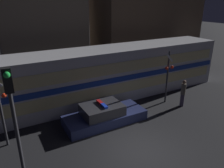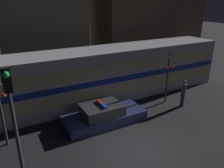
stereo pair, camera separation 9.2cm
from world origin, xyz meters
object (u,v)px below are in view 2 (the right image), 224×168
pedestrian (183,93)px  crossing_signal_near (168,74)px  train (118,72)px  traffic_light_corner (11,106)px  police_car (104,115)px

pedestrian → crossing_signal_near: size_ratio=0.51×
train → traffic_light_corner: size_ratio=3.67×
train → police_car: (-2.69, -3.08, -1.35)m
police_car → crossing_signal_near: bearing=3.8°
pedestrian → traffic_light_corner: bearing=-171.7°
traffic_light_corner → police_car: bearing=24.3°
crossing_signal_near → police_car: bearing=-176.0°
police_car → traffic_light_corner: (-4.76, -2.15, 2.69)m
train → traffic_light_corner: traffic_light_corner is taller
pedestrian → traffic_light_corner: (-10.32, -1.50, 2.20)m
train → police_car: bearing=-131.2°
train → traffic_light_corner: bearing=-145.0°
police_car → pedestrian: 5.62m
pedestrian → crossing_signal_near: 1.59m
police_car → traffic_light_corner: bearing=-155.9°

